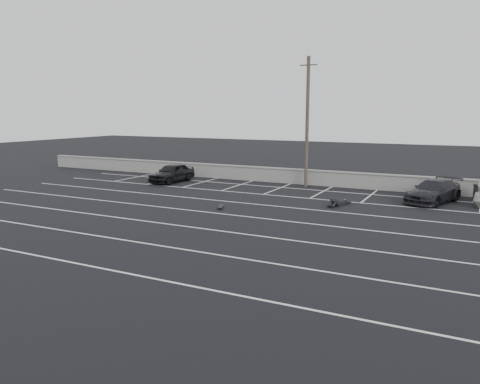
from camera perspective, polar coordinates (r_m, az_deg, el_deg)
The scene contains 9 objects.
ground at distance 20.19m, azimuth -2.43°, elevation -4.77°, with size 120.00×120.00×0.00m, color black.
seawall at distance 32.79m, azimuth 9.62°, elevation 1.74°, with size 50.00×0.45×1.06m.
stall_lines at distance 24.06m, azimuth 2.54°, elevation -2.37°, with size 36.00×20.05×0.01m.
car_left at distance 34.17m, azimuth -8.29°, elevation 2.33°, with size 1.61×3.99×1.36m, color black.
car_right at distance 28.45m, azimuth 22.51°, elevation 0.09°, with size 1.79×4.41×1.28m, color black.
utility_pole at distance 31.93m, azimuth 8.19°, elevation 8.47°, with size 1.15×0.23×8.64m.
trash_bin at distance 30.36m, azimuth 27.05°, elevation 0.00°, with size 0.76×0.76×0.92m.
person at distance 26.30m, azimuth 12.18°, elevation -1.01°, with size 1.37×2.50×0.47m, color black, non-canonical shape.
skateboard at distance 24.80m, azimuth -2.37°, elevation -1.81°, with size 0.54×0.89×0.10m.
Camera 1 is at (9.58, -17.03, 5.09)m, focal length 35.00 mm.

